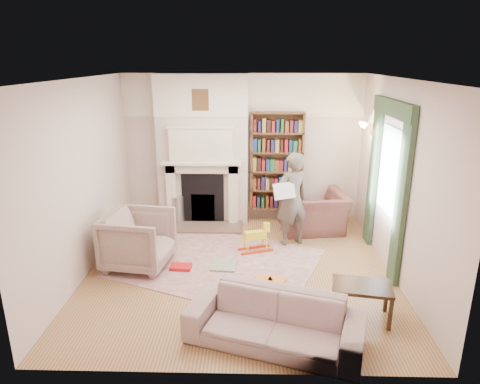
{
  "coord_description": "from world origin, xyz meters",
  "views": [
    {
      "loc": [
        0.16,
        -5.83,
        3.06
      ],
      "look_at": [
        0.0,
        0.25,
        1.15
      ],
      "focal_mm": 32.0,
      "sensor_mm": 36.0,
      "label": 1
    }
  ],
  "objects_px": {
    "sofa": "(274,321)",
    "coffee_table": "(361,302)",
    "bookcase": "(277,162)",
    "rocking_horse": "(256,238)",
    "armchair_left": "(138,240)",
    "man_reading": "(292,199)",
    "armchair_reading": "(313,212)",
    "paraffin_heater": "(178,210)"
  },
  "relations": [
    {
      "from": "sofa",
      "to": "coffee_table",
      "type": "relative_size",
      "value": 2.77
    },
    {
      "from": "bookcase",
      "to": "rocking_horse",
      "type": "height_order",
      "value": "bookcase"
    },
    {
      "from": "sofa",
      "to": "rocking_horse",
      "type": "relative_size",
      "value": 3.52
    },
    {
      "from": "armchair_left",
      "to": "coffee_table",
      "type": "relative_size",
      "value": 1.36
    },
    {
      "from": "bookcase",
      "to": "man_reading",
      "type": "relative_size",
      "value": 1.15
    },
    {
      "from": "coffee_table",
      "to": "rocking_horse",
      "type": "height_order",
      "value": "rocking_horse"
    },
    {
      "from": "man_reading",
      "to": "rocking_horse",
      "type": "height_order",
      "value": "man_reading"
    },
    {
      "from": "armchair_reading",
      "to": "man_reading",
      "type": "distance_m",
      "value": 0.87
    },
    {
      "from": "sofa",
      "to": "paraffin_heater",
      "type": "bearing_deg",
      "value": 132.69
    },
    {
      "from": "armchair_left",
      "to": "man_reading",
      "type": "relative_size",
      "value": 0.59
    },
    {
      "from": "armchair_left",
      "to": "paraffin_heater",
      "type": "bearing_deg",
      "value": -0.85
    },
    {
      "from": "paraffin_heater",
      "to": "armchair_reading",
      "type": "bearing_deg",
      "value": -6.87
    },
    {
      "from": "armchair_reading",
      "to": "sofa",
      "type": "bearing_deg",
      "value": 67.78
    },
    {
      "from": "armchair_left",
      "to": "rocking_horse",
      "type": "distance_m",
      "value": 1.87
    },
    {
      "from": "bookcase",
      "to": "armchair_reading",
      "type": "height_order",
      "value": "bookcase"
    },
    {
      "from": "armchair_reading",
      "to": "man_reading",
      "type": "height_order",
      "value": "man_reading"
    },
    {
      "from": "sofa",
      "to": "paraffin_heater",
      "type": "relative_size",
      "value": 3.52
    },
    {
      "from": "paraffin_heater",
      "to": "rocking_horse",
      "type": "xyz_separation_m",
      "value": [
        1.49,
        -1.23,
        -0.03
      ]
    },
    {
      "from": "armchair_left",
      "to": "sofa",
      "type": "bearing_deg",
      "value": -124.19
    },
    {
      "from": "rocking_horse",
      "to": "armchair_reading",
      "type": "bearing_deg",
      "value": 21.87
    },
    {
      "from": "armchair_left",
      "to": "rocking_horse",
      "type": "bearing_deg",
      "value": -64.34
    },
    {
      "from": "armchair_reading",
      "to": "paraffin_heater",
      "type": "distance_m",
      "value": 2.56
    },
    {
      "from": "man_reading",
      "to": "rocking_horse",
      "type": "bearing_deg",
      "value": 2.86
    },
    {
      "from": "bookcase",
      "to": "armchair_left",
      "type": "xyz_separation_m",
      "value": [
        -2.19,
        -2.04,
        -0.74
      ]
    },
    {
      "from": "armchair_left",
      "to": "paraffin_heater",
      "type": "height_order",
      "value": "armchair_left"
    },
    {
      "from": "sofa",
      "to": "paraffin_heater",
      "type": "distance_m",
      "value": 3.97
    },
    {
      "from": "man_reading",
      "to": "coffee_table",
      "type": "xyz_separation_m",
      "value": [
        0.66,
        -2.18,
        -0.58
      ]
    },
    {
      "from": "armchair_left",
      "to": "rocking_horse",
      "type": "height_order",
      "value": "armchair_left"
    },
    {
      "from": "paraffin_heater",
      "to": "rocking_horse",
      "type": "relative_size",
      "value": 1.0
    },
    {
      "from": "armchair_reading",
      "to": "rocking_horse",
      "type": "bearing_deg",
      "value": 33.85
    },
    {
      "from": "armchair_reading",
      "to": "man_reading",
      "type": "relative_size",
      "value": 0.71
    },
    {
      "from": "bookcase",
      "to": "coffee_table",
      "type": "bearing_deg",
      "value": -75.51
    },
    {
      "from": "bookcase",
      "to": "rocking_horse",
      "type": "bearing_deg",
      "value": -105.17
    },
    {
      "from": "armchair_reading",
      "to": "armchair_left",
      "type": "bearing_deg",
      "value": 20.04
    },
    {
      "from": "bookcase",
      "to": "rocking_horse",
      "type": "distance_m",
      "value": 1.81
    },
    {
      "from": "armchair_reading",
      "to": "coffee_table",
      "type": "height_order",
      "value": "armchair_reading"
    },
    {
      "from": "armchair_reading",
      "to": "armchair_left",
      "type": "height_order",
      "value": "armchair_left"
    },
    {
      "from": "sofa",
      "to": "bookcase",
      "type": "bearing_deg",
      "value": 104.54
    },
    {
      "from": "man_reading",
      "to": "paraffin_heater",
      "type": "bearing_deg",
      "value": -48.89
    },
    {
      "from": "coffee_table",
      "to": "bookcase",
      "type": "bearing_deg",
      "value": 114.27
    },
    {
      "from": "paraffin_heater",
      "to": "bookcase",
      "type": "bearing_deg",
      "value": 7.82
    },
    {
      "from": "coffee_table",
      "to": "paraffin_heater",
      "type": "xyz_separation_m",
      "value": [
        -2.76,
        3.09,
        0.05
      ]
    }
  ]
}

